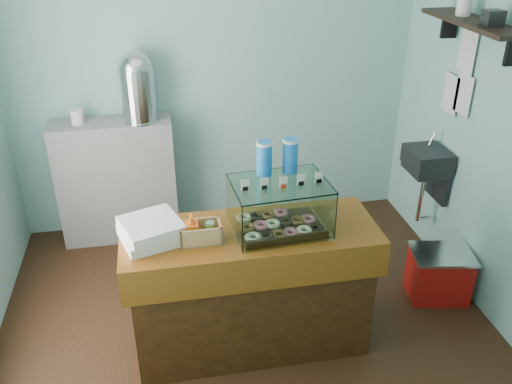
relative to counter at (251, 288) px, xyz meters
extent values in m
plane|color=black|center=(0.00, 0.25, -0.46)|extent=(3.50, 3.50, 0.00)
cube|color=#83BFBD|center=(0.00, 1.75, 0.94)|extent=(3.50, 0.04, 2.80)
cube|color=#83BFBD|center=(0.00, -1.25, 0.94)|extent=(3.50, 0.04, 2.80)
cube|color=#83BFBD|center=(1.75, 0.25, 0.94)|extent=(0.04, 3.00, 2.80)
cube|color=black|center=(1.58, 0.80, 0.44)|extent=(0.30, 0.35, 0.15)
cube|color=black|center=(1.71, 0.80, 0.24)|extent=(0.04, 0.30, 0.35)
cylinder|color=silver|center=(1.65, 0.90, 0.56)|extent=(0.02, 0.02, 0.12)
cylinder|color=silver|center=(1.58, 0.80, 0.09)|extent=(0.04, 0.04, 0.45)
cube|color=black|center=(1.60, 0.55, 1.54)|extent=(0.25, 1.00, 0.03)
cube|color=black|center=(1.67, 0.95, 1.44)|extent=(0.12, 0.03, 0.18)
cube|color=silver|center=(1.73, 0.70, 0.99)|extent=(0.01, 0.21, 0.30)
cube|color=silver|center=(1.73, 0.87, 0.94)|extent=(0.01, 0.21, 0.30)
cube|color=silver|center=(1.73, 0.75, 1.29)|extent=(0.01, 0.21, 0.30)
cube|color=#47260D|center=(0.00, 0.00, -0.04)|extent=(1.50, 0.56, 0.84)
cube|color=#4C250A|center=(0.00, 0.00, 0.41)|extent=(1.60, 0.60, 0.06)
cube|color=#4C250A|center=(0.00, -0.28, 0.29)|extent=(1.60, 0.04, 0.18)
cube|color=gray|center=(-0.90, 1.57, 0.09)|extent=(1.00, 0.32, 1.10)
cube|color=#331E0F|center=(0.18, 0.00, 0.45)|extent=(0.54, 0.40, 0.02)
torus|color=silver|center=(-0.01, -0.14, 0.48)|extent=(0.10, 0.10, 0.03)
torus|color=black|center=(0.07, -0.13, 0.48)|extent=(0.10, 0.10, 0.03)
torus|color=brown|center=(0.15, -0.13, 0.48)|extent=(0.10, 0.10, 0.03)
torus|color=pink|center=(0.23, -0.12, 0.48)|extent=(0.10, 0.10, 0.03)
torus|color=silver|center=(0.31, -0.11, 0.48)|extent=(0.10, 0.10, 0.03)
torus|color=black|center=(0.39, -0.11, 0.48)|extent=(0.10, 0.10, 0.03)
torus|color=brown|center=(-0.01, -0.01, 0.48)|extent=(0.10, 0.10, 0.03)
torus|color=pink|center=(0.06, -0.01, 0.48)|extent=(0.10, 0.10, 0.03)
torus|color=silver|center=(0.14, 0.00, 0.48)|extent=(0.10, 0.10, 0.03)
torus|color=black|center=(0.22, 0.00, 0.48)|extent=(0.10, 0.10, 0.03)
torus|color=brown|center=(0.30, 0.01, 0.48)|extent=(0.10, 0.10, 0.03)
torus|color=pink|center=(0.38, 0.01, 0.48)|extent=(0.10, 0.10, 0.03)
torus|color=silver|center=(-0.02, 0.11, 0.48)|extent=(0.10, 0.10, 0.03)
torus|color=black|center=(0.06, 0.11, 0.48)|extent=(0.10, 0.10, 0.03)
torus|color=brown|center=(0.13, 0.12, 0.48)|extent=(0.10, 0.10, 0.03)
torus|color=pink|center=(0.21, 0.12, 0.48)|extent=(0.10, 0.10, 0.03)
cube|color=white|center=(0.20, -0.21, 0.60)|extent=(0.57, 0.05, 0.31)
cube|color=white|center=(0.17, 0.21, 0.60)|extent=(0.57, 0.05, 0.31)
cube|color=white|center=(-0.10, -0.02, 0.60)|extent=(0.03, 0.41, 0.31)
cube|color=white|center=(0.47, 0.02, 0.60)|extent=(0.03, 0.41, 0.31)
cube|color=white|center=(0.18, 0.00, 0.76)|extent=(0.61, 0.47, 0.01)
cube|color=silver|center=(-0.04, -0.07, 0.79)|extent=(0.05, 0.01, 0.07)
cube|color=black|center=(-0.04, -0.07, 0.77)|extent=(0.03, 0.02, 0.02)
cube|color=silver|center=(0.07, -0.06, 0.79)|extent=(0.05, 0.01, 0.07)
cube|color=black|center=(0.07, -0.06, 0.77)|extent=(0.03, 0.02, 0.02)
cube|color=silver|center=(0.19, -0.05, 0.79)|extent=(0.05, 0.01, 0.07)
cube|color=red|center=(0.19, -0.05, 0.77)|extent=(0.03, 0.02, 0.02)
cube|color=silver|center=(0.30, -0.04, 0.79)|extent=(0.05, 0.01, 0.07)
cube|color=black|center=(0.30, -0.04, 0.77)|extent=(0.03, 0.02, 0.02)
cube|color=silver|center=(0.41, -0.04, 0.79)|extent=(0.05, 0.01, 0.07)
cube|color=black|center=(0.41, -0.04, 0.77)|extent=(0.03, 0.02, 0.02)
cylinder|color=blue|center=(0.11, 0.13, 0.87)|extent=(0.09, 0.09, 0.22)
cylinder|color=silver|center=(0.11, 0.13, 0.97)|extent=(0.10, 0.10, 0.02)
cylinder|color=blue|center=(0.28, 0.14, 0.87)|extent=(0.09, 0.09, 0.22)
cylinder|color=silver|center=(0.28, 0.14, 0.97)|extent=(0.10, 0.10, 0.02)
cube|color=tan|center=(-0.31, -0.05, 0.45)|extent=(0.25, 0.15, 0.01)
cube|color=tan|center=(-0.31, -0.12, 0.50)|extent=(0.25, 0.02, 0.12)
cube|color=tan|center=(-0.31, 0.01, 0.50)|extent=(0.25, 0.02, 0.12)
cube|color=tan|center=(-0.43, -0.06, 0.50)|extent=(0.02, 0.15, 0.12)
cube|color=tan|center=(-0.20, -0.05, 0.50)|extent=(0.02, 0.15, 0.12)
imported|color=orange|center=(-0.36, -0.05, 0.54)|extent=(0.08, 0.08, 0.18)
cylinder|color=#4B9328|center=(-0.25, -0.05, 0.50)|extent=(0.06, 0.06, 0.10)
cylinder|color=silver|center=(-0.25, -0.05, 0.56)|extent=(0.05, 0.05, 0.01)
cube|color=silver|center=(-0.61, 0.02, 0.47)|extent=(0.41, 0.41, 0.07)
cube|color=silver|center=(-0.60, 0.01, 0.54)|extent=(0.42, 0.42, 0.07)
cylinder|color=silver|center=(-0.64, 1.57, 0.65)|extent=(0.31, 0.31, 0.01)
cylinder|color=silver|center=(-0.64, 1.57, 0.86)|extent=(0.28, 0.28, 0.42)
sphere|color=silver|center=(-0.64, 1.57, 1.08)|extent=(0.28, 0.28, 0.28)
cube|color=#B7120E|center=(1.50, 0.23, -0.27)|extent=(0.48, 0.39, 0.37)
cube|color=silver|center=(1.50, 0.23, -0.08)|extent=(0.50, 0.42, 0.02)
camera|label=1|loc=(-0.50, -2.80, 2.23)|focal=38.00mm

